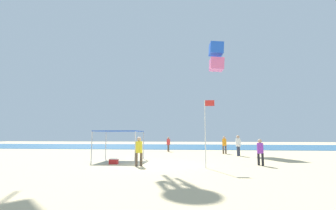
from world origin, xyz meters
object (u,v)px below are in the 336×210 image
person_central (168,143)px  person_far_shore (224,143)px  person_rightmost (260,150)px  canopy_tent (120,132)px  banner_flag (206,127)px  person_near_tent (238,144)px  kite_box_blue (216,57)px  cooler_box (114,161)px  person_leftmost (139,149)px

person_central → person_far_shore: person_far_shore is taller
person_central → person_rightmost: 14.67m
person_far_shore → person_rightmost: bearing=-116.2°
canopy_tent → banner_flag: size_ratio=0.81×
person_near_tent → kite_box_blue: kite_box_blue is taller
person_rightmost → banner_flag: 4.06m
banner_flag → person_far_shore: bearing=78.3°
person_rightmost → person_far_shore: 9.92m
person_rightmost → cooler_box: size_ratio=2.93×
person_rightmost → canopy_tent: bearing=37.0°
canopy_tent → person_far_shore: canopy_tent is taller
person_central → person_far_shore: size_ratio=0.95×
person_rightmost → person_far_shore: (-1.10, 9.86, 0.08)m
person_central → banner_flag: 14.89m
person_leftmost → cooler_box: size_ratio=3.17×
person_far_shore → cooler_box: bearing=-162.7°
person_rightmost → cooler_box: (-9.57, -0.18, -0.81)m
cooler_box → person_rightmost: bearing=1.1°
person_far_shore → person_leftmost: bearing=-153.4°
canopy_tent → cooler_box: (0.37, -2.37, -1.97)m
canopy_tent → person_central: 10.96m
banner_flag → cooler_box: size_ratio=7.04×
person_leftmost → person_far_shore: size_ratio=1.00×
canopy_tent → person_central: (2.69, 10.57, -1.14)m
banner_flag → cooler_box: bearing=167.2°
banner_flag → person_near_tent: bearing=69.3°
canopy_tent → kite_box_blue: bearing=52.6°
person_near_tent → banner_flag: bearing=10.1°
canopy_tent → person_leftmost: 4.17m
canopy_tent → cooler_box: bearing=-81.1°
person_near_tent → person_rightmost: person_near_tent is taller
person_leftmost → banner_flag: 4.41m
person_far_shore → banner_flag: bearing=-134.2°
person_central → banner_flag: banner_flag is taller
person_leftmost → person_central: size_ratio=1.05×
canopy_tent → kite_box_blue: size_ratio=0.94×
canopy_tent → person_central: bearing=75.7°
cooler_box → canopy_tent: bearing=98.9°
person_far_shore → cooler_box: size_ratio=3.18×
person_near_tent → person_far_shore: size_ratio=1.05×
person_leftmost → kite_box_blue: bearing=30.9°
person_rightmost → person_central: bearing=-10.9°
person_near_tent → canopy_tent: bearing=-31.9°
person_near_tent → cooler_box: size_ratio=3.34×
cooler_box → kite_box_blue: (8.20, 13.60, 11.35)m
banner_flag → kite_box_blue: 17.68m
person_leftmost → person_rightmost: person_leftmost is taller
banner_flag → kite_box_blue: size_ratio=1.15×
person_near_tent → cooler_box: 12.05m
person_rightmost → person_leftmost: bearing=57.8°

